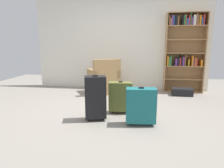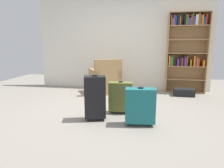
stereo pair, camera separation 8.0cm
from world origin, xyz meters
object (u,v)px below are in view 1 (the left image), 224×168
armchair (104,81)px  suitcase_black (95,97)px  suitcase_olive (120,97)px  suitcase_teal (141,105)px  mug (124,93)px  storage_box (182,92)px  bookshelf (184,49)px

armchair → suitcase_black: (0.24, -1.93, 0.08)m
armchair → suitcase_olive: armchair is taller
suitcase_teal → suitcase_black: suitcase_black is taller
mug → storage_box: storage_box is taller
armchair → suitcase_olive: size_ratio=1.59×
bookshelf → suitcase_olive: bookshelf is taller
mug → bookshelf: bearing=22.5°
storage_box → suitcase_black: bearing=-132.2°
suitcase_teal → suitcase_black: (-0.76, 0.09, 0.08)m
bookshelf → mug: size_ratio=17.15×
armchair → mug: bearing=-16.4°
armchair → storage_box: 2.01m
armchair → mug: size_ratio=7.99×
armchair → storage_box: size_ratio=1.91×
bookshelf → armchair: size_ratio=2.15×
storage_box → suitcase_olive: bearing=-132.2°
mug → suitcase_teal: suitcase_teal is taller
armchair → suitcase_olive: 1.64m
storage_box → suitcase_black: 2.64m
armchair → suitcase_teal: (1.00, -2.03, 0.01)m
mug → suitcase_teal: bearing=-76.4°
armchair → suitcase_black: size_ratio=1.24×
bookshelf → suitcase_olive: size_ratio=3.40×
armchair → storage_box: bearing=0.2°
mug → suitcase_olive: bearing=-87.1°
bookshelf → suitcase_black: size_ratio=2.66×
suitcase_black → bookshelf: bearing=52.7°
mug → suitcase_black: size_ratio=0.16×
suitcase_olive → suitcase_black: bearing=-132.0°
bookshelf → suitcase_black: (-1.83, -2.40, -0.75)m
mug → suitcase_black: bearing=-99.8°
mug → suitcase_teal: (0.45, -1.87, 0.28)m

